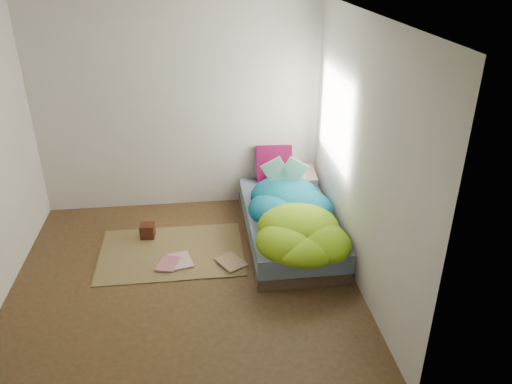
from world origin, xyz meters
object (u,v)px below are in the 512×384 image
open_book (285,163)px  wooden_box (148,231)px  floor_book_a (169,263)px  pillow_magenta (274,163)px  floor_book_b (159,263)px  bed (289,225)px

open_book → wooden_box: size_ratio=2.70×
wooden_box → floor_book_a: 0.66m
pillow_magenta → floor_book_b: (-1.46, -1.31, -0.54)m
floor_book_b → wooden_box: bearing=120.8°
pillow_magenta → floor_book_b: pillow_magenta is taller
pillow_magenta → floor_book_a: pillow_magenta is taller
bed → floor_book_b: 1.56m
open_book → wooden_box: open_book is taller
bed → pillow_magenta: size_ratio=4.36×
bed → pillow_magenta: (-0.04, 0.91, 0.40)m
open_book → pillow_magenta: bearing=101.1°
bed → open_book: (-0.01, 0.32, 0.65)m
pillow_magenta → wooden_box: pillow_magenta is taller
bed → floor_book_a: (-1.39, -0.41, -0.14)m
bed → open_book: bearing=91.5°
wooden_box → floor_book_a: wooden_box is taller
floor_book_a → wooden_box: bearing=101.4°
floor_book_a → floor_book_b: (-0.12, 0.01, 0.00)m
wooden_box → floor_book_a: bearing=-66.0°
open_book → floor_book_a: open_book is taller
open_book → floor_book_b: bearing=-146.6°
bed → wooden_box: 1.66m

